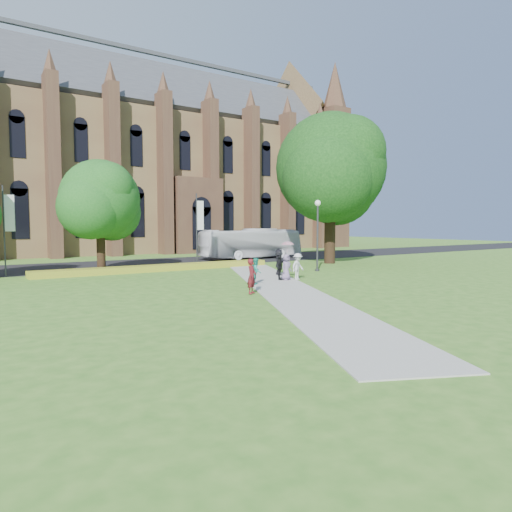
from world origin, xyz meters
TOP-DOWN VIEW (x-y plane):
  - ground at (0.00, 0.00)m, footprint 160.00×160.00m
  - road at (0.00, 20.00)m, footprint 160.00×10.00m
  - footpath at (0.00, 1.00)m, footprint 15.58×28.54m
  - flower_hedge at (-2.00, 13.20)m, footprint 18.00×1.40m
  - cathedral at (10.00, 39.73)m, footprint 52.60×18.25m
  - streetlamp at (7.50, 6.50)m, footprint 0.44×0.44m
  - large_tree at (13.00, 11.00)m, footprint 9.60×9.60m
  - street_tree_1 at (-6.00, 14.50)m, footprint 5.60×5.60m
  - banner_pole_0 at (2.11, 15.20)m, footprint 0.70×0.10m
  - banner_pole_1 at (-11.89, 15.20)m, footprint 0.70×0.10m
  - tour_coach at (10.23, 19.51)m, footprint 10.91×3.01m
  - pedestrian_0 at (-2.72, -0.08)m, footprint 0.75×0.70m
  - pedestrian_1 at (-0.59, 2.64)m, footprint 0.93×0.92m
  - pedestrian_2 at (2.81, 3.06)m, footprint 1.19×0.88m
  - pedestrian_3 at (1.80, 3.57)m, footprint 0.89×0.89m
  - pedestrian_4 at (2.11, 3.31)m, footprint 0.86×0.65m
  - pedestrian_5 at (3.41, 5.79)m, footprint 1.15×1.72m
  - parasol at (2.29, 3.41)m, footprint 0.90×0.90m

SIDE VIEW (x-z plane):
  - ground at x=0.00m, z-range 0.00..0.00m
  - road at x=0.00m, z-range 0.00..0.02m
  - footpath at x=0.00m, z-range 0.00..0.04m
  - flower_hedge at x=-2.00m, z-range 0.00..0.45m
  - pedestrian_3 at x=1.80m, z-range 0.04..1.56m
  - pedestrian_1 at x=-0.59m, z-range 0.04..1.56m
  - pedestrian_4 at x=2.11m, z-range 0.04..1.62m
  - pedestrian_2 at x=2.81m, z-range 0.04..1.68m
  - pedestrian_0 at x=-2.72m, z-range 0.04..1.77m
  - pedestrian_5 at x=3.41m, z-range 0.04..1.82m
  - tour_coach at x=10.23m, z-range 0.02..3.03m
  - parasol at x=2.29m, z-range 1.62..2.32m
  - streetlamp at x=7.50m, z-range 0.68..5.92m
  - banner_pole_0 at x=2.11m, z-range 0.39..6.39m
  - banner_pole_1 at x=-11.89m, z-range 0.39..6.39m
  - street_tree_1 at x=-6.00m, z-range 1.20..9.25m
  - large_tree at x=13.00m, z-range 1.77..14.97m
  - cathedral at x=10.00m, z-range -1.02..26.98m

